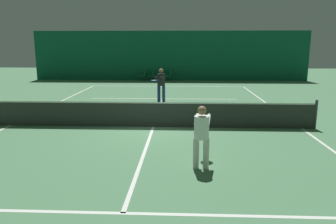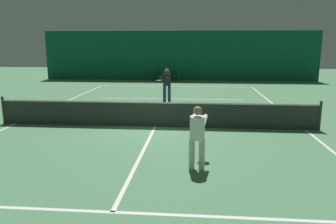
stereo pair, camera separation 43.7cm
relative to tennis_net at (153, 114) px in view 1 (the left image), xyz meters
name	(u,v)px [view 1 (the left image)]	position (x,y,z in m)	size (l,w,h in m)	color
ground_plane	(153,127)	(0.00, 0.00, -0.51)	(60.00, 60.00, 0.00)	#4C7F56
backdrop_curtain	(170,56)	(0.00, 15.94, 1.54)	(23.00, 0.12, 4.11)	#0F5138
court_line_baseline_far	(168,86)	(0.00, 11.90, -0.51)	(11.00, 0.10, 0.00)	white
court_line_service_far	(163,99)	(0.00, 6.40, -0.51)	(8.25, 0.10, 0.00)	white
court_line_service_near	(123,213)	(0.00, -6.40, -0.51)	(8.25, 0.10, 0.00)	white
court_line_sideline_left	(11,125)	(-5.50, 0.00, -0.51)	(0.10, 23.80, 0.00)	white
court_line_sideline_right	(302,128)	(5.50, 0.00, -0.51)	(0.10, 23.80, 0.00)	white
court_line_centre	(153,127)	(0.00, 0.00, -0.51)	(0.10, 12.80, 0.00)	white
tennis_net	(153,114)	(0.00, 0.00, 0.00)	(12.00, 0.10, 1.07)	#2D332D
player_near	(202,132)	(1.56, -4.06, 0.42)	(0.53, 1.35, 1.60)	beige
player_far	(161,83)	(-0.07, 5.48, 0.52)	(0.77, 1.44, 1.77)	navy
courtside_chair_0	(143,75)	(-2.23, 15.39, -0.03)	(0.44, 0.44, 0.84)	#2D2D2D
courtside_chair_1	(152,75)	(-1.50, 15.39, -0.03)	(0.44, 0.44, 0.84)	#2D2D2D
courtside_chair_2	(160,75)	(-0.77, 15.39, -0.03)	(0.44, 0.44, 0.84)	#2D2D2D
courtside_chair_3	(169,75)	(-0.05, 15.39, -0.03)	(0.44, 0.44, 0.84)	#2D2D2D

